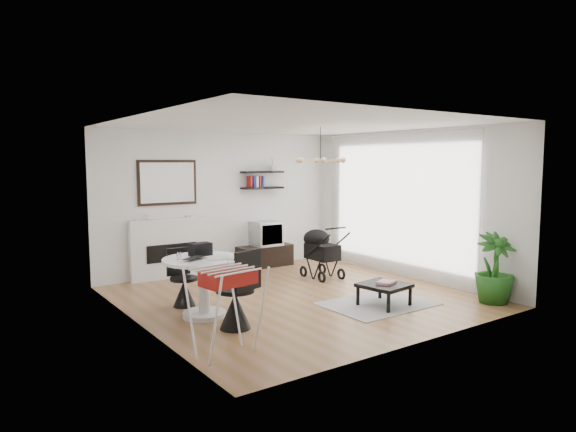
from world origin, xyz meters
TOP-DOWN VIEW (x-y plane):
  - floor at (0.00, 0.00)m, footprint 5.00×5.00m
  - ceiling at (0.00, 0.00)m, footprint 5.00×5.00m
  - wall_back at (0.00, 2.50)m, footprint 5.00×0.00m
  - wall_left at (-2.50, 0.00)m, footprint 0.00×5.00m
  - wall_right at (2.50, 0.00)m, footprint 0.00×5.00m
  - sheer_curtain at (2.40, 0.20)m, footprint 0.04×3.60m
  - fireplace at (-1.10, 2.42)m, footprint 1.50×0.17m
  - shelf_lower at (0.86, 2.37)m, footprint 0.90×0.25m
  - shelf_upper at (0.86, 2.37)m, footprint 0.90×0.25m
  - pendant_lamp at (0.70, 0.30)m, footprint 0.90×0.90m
  - tv_console at (0.86, 2.29)m, footprint 1.16×0.41m
  - crt_tv at (0.89, 2.28)m, footprint 0.56×0.49m
  - dining_table at (-1.64, -0.11)m, footprint 1.12×1.12m
  - laptop at (-1.78, -0.18)m, footprint 0.43×0.38m
  - black_bag at (-1.59, 0.10)m, footprint 0.31×0.20m
  - newspaper at (-1.45, -0.24)m, footprint 0.45×0.40m
  - drinking_glass at (-1.95, 0.02)m, footprint 0.06×0.06m
  - chair_far at (-1.66, 0.55)m, footprint 0.40×0.41m
  - chair_near at (-1.54, -0.82)m, footprint 0.53×0.55m
  - drying_rack at (-2.08, -1.54)m, footprint 0.74×0.70m
  - stroller at (1.18, 0.88)m, footprint 0.51×0.83m
  - rug at (0.76, -1.03)m, footprint 1.60×1.16m
  - coffee_table at (0.76, -1.15)m, footprint 0.72×0.72m
  - magazines at (0.78, -1.17)m, footprint 0.32×0.29m
  - potted_plant at (2.25, -1.97)m, footprint 0.77×0.77m

SIDE VIEW (x-z plane):
  - floor at x=0.00m, z-range 0.00..0.00m
  - rug at x=0.76m, z-range 0.00..0.01m
  - tv_console at x=0.86m, z-range 0.00..0.44m
  - chair_far at x=-1.66m, z-range -0.16..0.69m
  - coffee_table at x=0.76m, z-range 0.14..0.46m
  - chair_near at x=-1.54m, z-range -0.19..0.84m
  - magazines at x=0.78m, z-range 0.34..0.38m
  - stroller at x=1.18m, z-range -0.07..0.92m
  - drying_rack at x=-2.08m, z-range 0.03..1.01m
  - potted_plant at x=2.25m, z-range 0.00..1.06m
  - dining_table at x=-1.64m, z-range 0.13..0.95m
  - crt_tv at x=0.89m, z-range 0.44..0.93m
  - fireplace at x=-1.10m, z-range -0.39..1.77m
  - newspaper at x=-1.45m, z-range 0.82..0.83m
  - laptop at x=-1.78m, z-range 0.82..0.84m
  - drinking_glass at x=-1.95m, z-range 0.82..0.92m
  - black_bag at x=-1.59m, z-range 0.82..0.99m
  - wall_back at x=0.00m, z-range -1.15..3.85m
  - wall_left at x=-2.50m, z-range -1.15..3.85m
  - wall_right at x=2.50m, z-range -1.15..3.85m
  - sheer_curtain at x=2.40m, z-range 0.05..2.65m
  - shelf_lower at x=0.86m, z-range 1.58..1.62m
  - shelf_upper at x=0.86m, z-range 1.90..1.94m
  - pendant_lamp at x=0.70m, z-range 2.10..2.20m
  - ceiling at x=0.00m, z-range 2.70..2.70m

